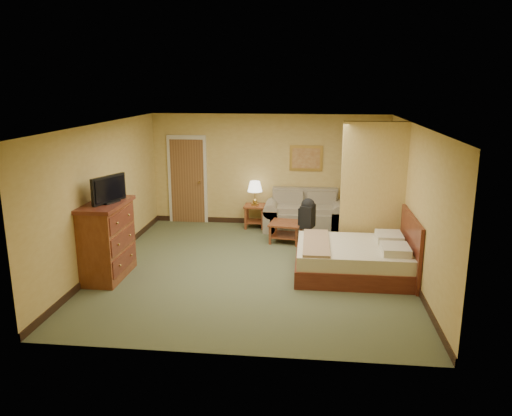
# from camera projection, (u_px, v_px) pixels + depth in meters

# --- Properties ---
(floor) EXTENTS (6.00, 6.00, 0.00)m
(floor) POSITION_uv_depth(u_px,v_px,m) (255.00, 268.00, 9.09)
(floor) COLOR #4E5637
(floor) RESTS_ON ground
(ceiling) EXTENTS (6.00, 6.00, 0.00)m
(ceiling) POSITION_uv_depth(u_px,v_px,m) (255.00, 124.00, 8.46)
(ceiling) COLOR white
(ceiling) RESTS_ON back_wall
(back_wall) EXTENTS (5.50, 0.02, 2.60)m
(back_wall) POSITION_uv_depth(u_px,v_px,m) (269.00, 170.00, 11.67)
(back_wall) COLOR tan
(back_wall) RESTS_ON floor
(left_wall) EXTENTS (0.02, 6.00, 2.60)m
(left_wall) POSITION_uv_depth(u_px,v_px,m) (105.00, 195.00, 9.07)
(left_wall) COLOR tan
(left_wall) RESTS_ON floor
(right_wall) EXTENTS (0.02, 6.00, 2.60)m
(right_wall) POSITION_uv_depth(u_px,v_px,m) (415.00, 203.00, 8.48)
(right_wall) COLOR tan
(right_wall) RESTS_ON floor
(partition) EXTENTS (1.20, 0.15, 2.60)m
(partition) POSITION_uv_depth(u_px,v_px,m) (373.00, 191.00, 9.44)
(partition) COLOR tan
(partition) RESTS_ON floor
(door) EXTENTS (0.94, 0.16, 2.10)m
(door) POSITION_uv_depth(u_px,v_px,m) (188.00, 180.00, 11.91)
(door) COLOR beige
(door) RESTS_ON floor
(baseboard) EXTENTS (5.50, 0.02, 0.12)m
(baseboard) POSITION_uv_depth(u_px,v_px,m) (269.00, 221.00, 11.96)
(baseboard) COLOR black
(baseboard) RESTS_ON floor
(loveseat) EXTENTS (1.84, 0.85, 0.93)m
(loveseat) POSITION_uv_depth(u_px,v_px,m) (304.00, 217.00, 11.41)
(loveseat) COLOR gray
(loveseat) RESTS_ON floor
(side_table) EXTENTS (0.49, 0.49, 0.54)m
(side_table) POSITION_uv_depth(u_px,v_px,m) (255.00, 213.00, 11.59)
(side_table) COLOR maroon
(side_table) RESTS_ON floor
(table_lamp) EXTENTS (0.34, 0.34, 0.56)m
(table_lamp) POSITION_uv_depth(u_px,v_px,m) (255.00, 187.00, 11.45)
(table_lamp) COLOR #B59442
(table_lamp) RESTS_ON side_table
(coffee_table) EXTENTS (0.75, 0.75, 0.42)m
(coffee_table) POSITION_uv_depth(u_px,v_px,m) (286.00, 228.00, 10.56)
(coffee_table) COLOR maroon
(coffee_table) RESTS_ON floor
(wall_picture) EXTENTS (0.76, 0.04, 0.59)m
(wall_picture) POSITION_uv_depth(u_px,v_px,m) (306.00, 158.00, 11.48)
(wall_picture) COLOR #B78E3F
(wall_picture) RESTS_ON back_wall
(dresser) EXTENTS (0.65, 1.25, 1.33)m
(dresser) POSITION_uv_depth(u_px,v_px,m) (107.00, 240.00, 8.54)
(dresser) COLOR maroon
(dresser) RESTS_ON floor
(tv) EXTENTS (0.32, 0.72, 0.46)m
(tv) POSITION_uv_depth(u_px,v_px,m) (109.00, 190.00, 8.32)
(tv) COLOR black
(tv) RESTS_ON dresser
(bed) EXTENTS (2.00, 1.70, 1.10)m
(bed) POSITION_uv_depth(u_px,v_px,m) (357.00, 258.00, 8.73)
(bed) COLOR #551E13
(bed) RESTS_ON floor
(backpack) EXTENTS (0.31, 0.39, 0.58)m
(backpack) POSITION_uv_depth(u_px,v_px,m) (308.00, 212.00, 9.68)
(backpack) COLOR black
(backpack) RESTS_ON bed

